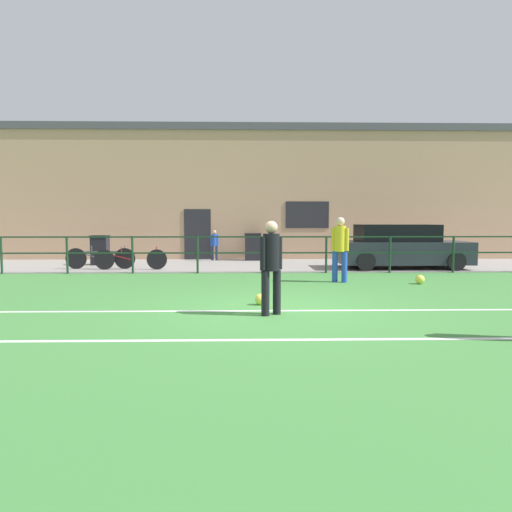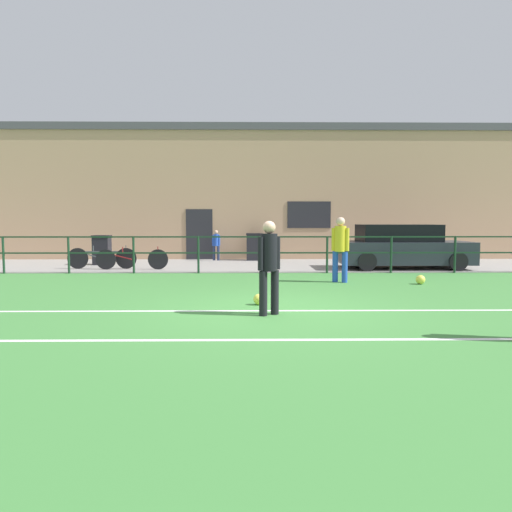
{
  "view_description": "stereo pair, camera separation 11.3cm",
  "coord_description": "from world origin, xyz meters",
  "px_view_note": "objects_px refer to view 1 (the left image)",
  "views": [
    {
      "loc": [
        -0.52,
        -8.39,
        1.63
      ],
      "look_at": [
        -0.25,
        3.43,
        0.73
      ],
      "focal_mm": 32.68,
      "sensor_mm": 36.0,
      "label": 1
    },
    {
      "loc": [
        -0.41,
        -8.39,
        1.63
      ],
      "look_at": [
        -0.25,
        3.43,
        0.73
      ],
      "focal_mm": 32.68,
      "sensor_mm": 36.0,
      "label": 2
    }
  ],
  "objects_px": {
    "spectator_child": "(214,243)",
    "parked_car_red": "(401,247)",
    "trash_bin_0": "(253,247)",
    "soccer_ball_spare": "(260,299)",
    "bicycle_parked_1": "(100,258)",
    "bicycle_parked_0": "(130,259)",
    "trash_bin_1": "(100,250)",
    "soccer_ball_match": "(420,279)",
    "player_winger": "(340,245)",
    "player_goalkeeper": "(271,262)"
  },
  "relations": [
    {
      "from": "spectator_child",
      "to": "parked_car_red",
      "type": "distance_m",
      "value": 7.26
    },
    {
      "from": "trash_bin_0",
      "to": "soccer_ball_spare",
      "type": "bearing_deg",
      "value": -90.08
    },
    {
      "from": "soccer_ball_spare",
      "to": "bicycle_parked_1",
      "type": "distance_m",
      "value": 8.41
    },
    {
      "from": "soccer_ball_spare",
      "to": "bicycle_parked_1",
      "type": "xyz_separation_m",
      "value": [
        -5.13,
        6.66,
        0.27
      ]
    },
    {
      "from": "bicycle_parked_0",
      "to": "trash_bin_1",
      "type": "height_order",
      "value": "trash_bin_1"
    },
    {
      "from": "trash_bin_1",
      "to": "soccer_ball_spare",
      "type": "bearing_deg",
      "value": -55.47
    },
    {
      "from": "spectator_child",
      "to": "parked_car_red",
      "type": "xyz_separation_m",
      "value": [
        6.52,
        -3.2,
        0.01
      ]
    },
    {
      "from": "soccer_ball_match",
      "to": "bicycle_parked_0",
      "type": "relative_size",
      "value": 0.1
    },
    {
      "from": "player_winger",
      "to": "spectator_child",
      "type": "bearing_deg",
      "value": -34.72
    },
    {
      "from": "parked_car_red",
      "to": "trash_bin_0",
      "type": "distance_m",
      "value": 5.94
    },
    {
      "from": "soccer_ball_match",
      "to": "parked_car_red",
      "type": "relative_size",
      "value": 0.05
    },
    {
      "from": "parked_car_red",
      "to": "bicycle_parked_1",
      "type": "relative_size",
      "value": 1.86
    },
    {
      "from": "spectator_child",
      "to": "soccer_ball_match",
      "type": "bearing_deg",
      "value": 141.01
    },
    {
      "from": "soccer_ball_spare",
      "to": "trash_bin_0",
      "type": "relative_size",
      "value": 0.2
    },
    {
      "from": "soccer_ball_spare",
      "to": "parked_car_red",
      "type": "height_order",
      "value": "parked_car_red"
    },
    {
      "from": "soccer_ball_match",
      "to": "bicycle_parked_1",
      "type": "xyz_separation_m",
      "value": [
        -9.34,
        3.79,
        0.26
      ]
    },
    {
      "from": "spectator_child",
      "to": "parked_car_red",
      "type": "relative_size",
      "value": 0.28
    },
    {
      "from": "bicycle_parked_1",
      "to": "trash_bin_0",
      "type": "bearing_deg",
      "value": 32.59
    },
    {
      "from": "player_goalkeeper",
      "to": "parked_car_red",
      "type": "height_order",
      "value": "player_goalkeeper"
    },
    {
      "from": "trash_bin_1",
      "to": "bicycle_parked_0",
      "type": "bearing_deg",
      "value": -48.35
    },
    {
      "from": "trash_bin_0",
      "to": "trash_bin_1",
      "type": "xyz_separation_m",
      "value": [
        -5.59,
        -1.84,
        -0.01
      ]
    },
    {
      "from": "soccer_ball_spare",
      "to": "bicycle_parked_1",
      "type": "relative_size",
      "value": 0.09
    },
    {
      "from": "player_winger",
      "to": "spectator_child",
      "type": "relative_size",
      "value": 1.41
    },
    {
      "from": "player_goalkeeper",
      "to": "soccer_ball_spare",
      "type": "bearing_deg",
      "value": -112.79
    },
    {
      "from": "spectator_child",
      "to": "soccer_ball_spare",
      "type": "bearing_deg",
      "value": 110.61
    },
    {
      "from": "player_winger",
      "to": "soccer_ball_match",
      "type": "bearing_deg",
      "value": -166.24
    },
    {
      "from": "player_winger",
      "to": "parked_car_red",
      "type": "relative_size",
      "value": 0.4
    },
    {
      "from": "soccer_ball_spare",
      "to": "trash_bin_0",
      "type": "xyz_separation_m",
      "value": [
        0.01,
        9.95,
        0.47
      ]
    },
    {
      "from": "soccer_ball_match",
      "to": "bicycle_parked_1",
      "type": "relative_size",
      "value": 0.1
    },
    {
      "from": "bicycle_parked_0",
      "to": "player_goalkeeper",
      "type": "bearing_deg",
      "value": -60.21
    },
    {
      "from": "soccer_ball_match",
      "to": "trash_bin_1",
      "type": "relative_size",
      "value": 0.22
    },
    {
      "from": "player_goalkeeper",
      "to": "spectator_child",
      "type": "relative_size",
      "value": 1.33
    },
    {
      "from": "soccer_ball_spare",
      "to": "trash_bin_0",
      "type": "distance_m",
      "value": 9.96
    },
    {
      "from": "bicycle_parked_1",
      "to": "soccer_ball_match",
      "type": "bearing_deg",
      "value": -22.08
    },
    {
      "from": "player_winger",
      "to": "bicycle_parked_0",
      "type": "bearing_deg",
      "value": -0.66
    },
    {
      "from": "soccer_ball_spare",
      "to": "parked_car_red",
      "type": "distance_m",
      "value": 8.38
    },
    {
      "from": "parked_car_red",
      "to": "trash_bin_1",
      "type": "xyz_separation_m",
      "value": [
        -10.56,
        1.4,
        -0.16
      ]
    },
    {
      "from": "bicycle_parked_1",
      "to": "trash_bin_0",
      "type": "distance_m",
      "value": 6.11
    },
    {
      "from": "soccer_ball_spare",
      "to": "trash_bin_1",
      "type": "xyz_separation_m",
      "value": [
        -5.58,
        8.11,
        0.46
      ]
    },
    {
      "from": "player_goalkeeper",
      "to": "player_winger",
      "type": "xyz_separation_m",
      "value": [
        2.06,
        4.26,
        0.05
      ]
    },
    {
      "from": "player_winger",
      "to": "trash_bin_0",
      "type": "relative_size",
      "value": 1.57
    },
    {
      "from": "player_winger",
      "to": "trash_bin_0",
      "type": "bearing_deg",
      "value": -45.98
    },
    {
      "from": "bicycle_parked_1",
      "to": "bicycle_parked_0",
      "type": "bearing_deg",
      "value": -13.12
    },
    {
      "from": "player_goalkeeper",
      "to": "trash_bin_1",
      "type": "height_order",
      "value": "player_goalkeeper"
    },
    {
      "from": "player_winger",
      "to": "spectator_child",
      "type": "distance_m",
      "value": 7.61
    },
    {
      "from": "spectator_child",
      "to": "trash_bin_1",
      "type": "xyz_separation_m",
      "value": [
        -4.04,
        -1.8,
        -0.15
      ]
    },
    {
      "from": "parked_car_red",
      "to": "trash_bin_1",
      "type": "distance_m",
      "value": 10.66
    },
    {
      "from": "soccer_ball_match",
      "to": "spectator_child",
      "type": "distance_m",
      "value": 9.11
    },
    {
      "from": "player_goalkeeper",
      "to": "parked_car_red",
      "type": "distance_m",
      "value": 9.07
    },
    {
      "from": "bicycle_parked_0",
      "to": "trash_bin_0",
      "type": "xyz_separation_m",
      "value": [
        4.08,
        3.54,
        0.2
      ]
    }
  ]
}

